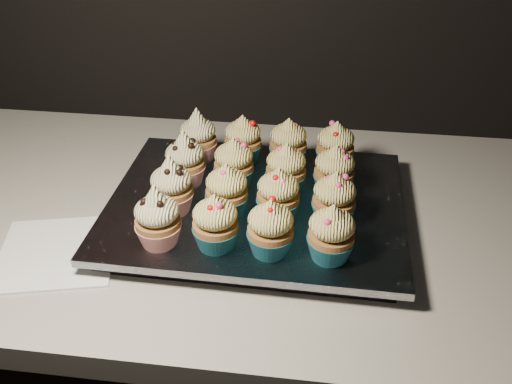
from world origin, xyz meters
TOP-DOWN VIEW (x-y plane):
  - worktop at (0.00, 1.70)m, footprint 2.44×0.64m
  - napkin at (-0.45, 1.55)m, footprint 0.19×0.19m
  - baking_tray at (-0.18, 1.68)m, footprint 0.42×0.32m
  - foil_lining at (-0.18, 1.68)m, footprint 0.45×0.36m
  - cupcake_0 at (-0.30, 1.56)m, footprint 0.06×0.06m
  - cupcake_1 at (-0.22, 1.56)m, footprint 0.06×0.06m
  - cupcake_2 at (-0.15, 1.56)m, footprint 0.06×0.06m
  - cupcake_3 at (-0.07, 1.56)m, footprint 0.06×0.06m
  - cupcake_4 at (-0.30, 1.64)m, footprint 0.06×0.06m
  - cupcake_5 at (-0.22, 1.64)m, footprint 0.06×0.06m
  - cupcake_6 at (-0.14, 1.64)m, footprint 0.06×0.06m
  - cupcake_7 at (-0.06, 1.64)m, footprint 0.06×0.06m
  - cupcake_8 at (-0.30, 1.71)m, footprint 0.06×0.06m
  - cupcake_9 at (-0.22, 1.72)m, footprint 0.06×0.06m
  - cupcake_10 at (-0.14, 1.71)m, footprint 0.06×0.06m
  - cupcake_11 at (-0.07, 1.72)m, footprint 0.06×0.06m
  - cupcake_12 at (-0.29, 1.79)m, footprint 0.06×0.06m
  - cupcake_13 at (-0.22, 1.80)m, footprint 0.06×0.06m
  - cupcake_14 at (-0.14, 1.79)m, footprint 0.06×0.06m
  - cupcake_15 at (-0.06, 1.79)m, footprint 0.06×0.06m

SIDE VIEW (x-z plane):
  - worktop at x=0.00m, z-range 0.86..0.90m
  - napkin at x=-0.45m, z-range 0.90..0.90m
  - baking_tray at x=-0.18m, z-range 0.90..0.92m
  - foil_lining at x=-0.18m, z-range 0.92..0.93m
  - cupcake_1 at x=-0.22m, z-range 0.93..1.01m
  - cupcake_2 at x=-0.15m, z-range 0.93..1.01m
  - cupcake_3 at x=-0.07m, z-range 0.93..1.01m
  - cupcake_5 at x=-0.22m, z-range 0.93..1.01m
  - cupcake_6 at x=-0.14m, z-range 0.93..1.01m
  - cupcake_7 at x=-0.06m, z-range 0.93..1.01m
  - cupcake_9 at x=-0.22m, z-range 0.93..1.01m
  - cupcake_10 at x=-0.14m, z-range 0.93..1.01m
  - cupcake_11 at x=-0.07m, z-range 0.93..1.01m
  - cupcake_13 at x=-0.22m, z-range 0.93..1.01m
  - cupcake_14 at x=-0.14m, z-range 0.93..1.01m
  - cupcake_15 at x=-0.06m, z-range 0.93..1.01m
  - cupcake_0 at x=-0.30m, z-range 0.93..1.02m
  - cupcake_4 at x=-0.30m, z-range 0.93..1.02m
  - cupcake_8 at x=-0.30m, z-range 0.93..1.02m
  - cupcake_12 at x=-0.29m, z-range 0.93..1.02m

